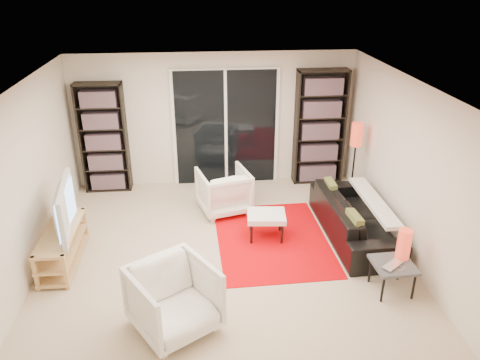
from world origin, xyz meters
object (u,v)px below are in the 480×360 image
object	(u,v)px
ottoman	(266,217)
side_table	(393,266)
bookshelf_left	(104,138)
bookshelf_right	(320,128)
tv_stand	(62,246)
armchair_front	(174,299)
floor_lamp	(356,143)
sofa	(354,218)
armchair_back	(224,191)

from	to	relation	value
ottoman	side_table	distance (m)	1.96
bookshelf_left	side_table	xyz separation A→B (m)	(3.96, -3.35, -0.62)
bookshelf_right	tv_stand	size ratio (longest dim) A/B	1.62
bookshelf_left	ottoman	world-z (taller)	bookshelf_left
armchair_front	floor_lamp	world-z (taller)	floor_lamp
side_table	sofa	bearing A→B (deg)	92.17
bookshelf_right	armchair_back	bearing A→B (deg)	-150.42
bookshelf_right	armchair_back	world-z (taller)	bookshelf_right
armchair_front	floor_lamp	size ratio (longest dim) A/B	0.61
tv_stand	side_table	bearing A→B (deg)	-13.68
bookshelf_left	armchair_back	world-z (taller)	bookshelf_left
armchair_back	side_table	xyz separation A→B (m)	(1.93, -2.32, -0.01)
armchair_back	tv_stand	bearing A→B (deg)	15.09
tv_stand	sofa	distance (m)	4.17
tv_stand	side_table	size ratio (longest dim) A/B	2.55
armchair_back	side_table	size ratio (longest dim) A/B	1.56
sofa	armchair_back	size ratio (longest dim) A/B	2.62
ottoman	side_table	xyz separation A→B (m)	(1.37, -1.40, 0.01)
ottoman	side_table	bearing A→B (deg)	-45.79
bookshelf_right	ottoman	size ratio (longest dim) A/B	3.51
side_table	armchair_back	bearing A→B (deg)	129.82
armchair_back	floor_lamp	xyz separation A→B (m)	(2.19, 0.10, 0.72)
side_table	bookshelf_left	bearing A→B (deg)	139.76
sofa	tv_stand	bearing A→B (deg)	92.72
tv_stand	bookshelf_right	bearing A→B (deg)	29.60
ottoman	sofa	bearing A→B (deg)	-3.00
bookshelf_right	side_table	distance (m)	3.43
armchair_front	bookshelf_right	bearing A→B (deg)	23.95
ottoman	floor_lamp	xyz separation A→B (m)	(1.62, 1.02, 0.74)
ottoman	armchair_back	bearing A→B (deg)	121.82
tv_stand	armchair_front	world-z (taller)	armchair_front
side_table	bookshelf_right	bearing A→B (deg)	91.94
sofa	ottoman	world-z (taller)	sofa
tv_stand	side_table	world-z (taller)	tv_stand
bookshelf_right	tv_stand	xyz separation A→B (m)	(-4.10, -2.33, -0.79)
sofa	ottoman	distance (m)	1.32
bookshelf_left	ottoman	distance (m)	3.31
armchair_front	side_table	size ratio (longest dim) A/B	1.69
bookshelf_left	tv_stand	size ratio (longest dim) A/B	1.50
tv_stand	ottoman	bearing A→B (deg)	7.56
bookshelf_right	tv_stand	world-z (taller)	bookshelf_right
side_table	floor_lamp	size ratio (longest dim) A/B	0.36
sofa	armchair_front	xyz separation A→B (m)	(-2.61, -1.75, 0.09)
ottoman	armchair_front	bearing A→B (deg)	-125.44
armchair_front	floor_lamp	distance (m)	4.12
bookshelf_left	armchair_back	bearing A→B (deg)	-27.00
bookshelf_right	armchair_front	bearing A→B (deg)	-124.04
armchair_back	floor_lamp	world-z (taller)	floor_lamp
armchair_front	armchair_back	bearing A→B (deg)	43.17
sofa	side_table	xyz separation A→B (m)	(0.05, -1.33, 0.05)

